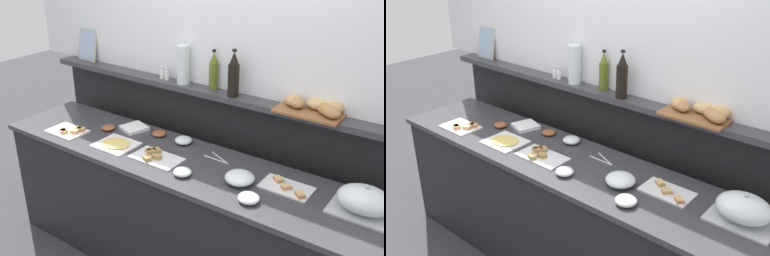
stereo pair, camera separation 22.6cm
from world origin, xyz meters
The scene contains 23 objects.
ground_plane centered at (0.00, 0.60, 0.00)m, with size 12.00×12.00×0.00m, color #38383D.
buffet_counter centered at (0.00, 0.00, 0.45)m, with size 2.76×0.62×0.91m.
back_ledge_unit centered at (0.00, 0.49, 0.66)m, with size 3.00×0.22×1.26m.
sandwich_platter_rear centered at (-0.13, -0.08, 0.92)m, with size 0.33×0.19×0.04m.
sandwich_platter_side centered at (0.73, 0.07, 0.92)m, with size 0.29×0.18×0.04m.
sandwich_platter_front centered at (-0.90, -0.13, 0.92)m, with size 0.28×0.20×0.04m.
cold_cuts_platter centered at (-0.46, -0.09, 0.92)m, with size 0.27×0.24×0.02m.
serving_cloche centered at (1.15, 0.08, 0.98)m, with size 0.34×0.24×0.17m.
glass_bowl_large centered at (0.61, -0.17, 0.93)m, with size 0.12×0.12×0.05m.
glass_bowl_medium centered at (-0.11, 0.20, 0.93)m, with size 0.12×0.12×0.05m.
glass_bowl_small centered at (0.47, -0.03, 0.94)m, with size 0.18×0.18×0.07m.
glass_bowl_extra centered at (0.15, -0.15, 0.93)m, with size 0.11×0.11×0.04m.
condiment_bowl_cream centered at (-0.32, 0.20, 0.92)m, with size 0.10×0.10×0.04m, color brown.
condiment_bowl_teal centered at (-0.69, 0.06, 0.92)m, with size 0.10×0.10×0.03m, color brown.
serving_tongs centered at (0.22, 0.14, 0.91)m, with size 0.19×0.09×0.01m.
napkin_stack centered at (-0.54, 0.18, 0.92)m, with size 0.17×0.17×0.02m, color white.
wine_bottle_dark centered at (0.16, 0.39, 1.40)m, with size 0.08×0.08×0.32m.
olive_oil_bottle centered at (-0.02, 0.44, 1.38)m, with size 0.06×0.06×0.28m.
salt_shaker centered at (-0.45, 0.41, 1.30)m, with size 0.03×0.03×0.09m.
pepper_shaker centered at (-0.41, 0.41, 1.30)m, with size 0.03×0.03×0.09m.
bread_basket centered at (0.73, 0.42, 1.30)m, with size 0.42×0.26×0.08m.
framed_picture centered at (-1.27, 0.45, 1.39)m, with size 0.19×0.07×0.27m.
water_carafe centered at (-0.26, 0.41, 1.39)m, with size 0.09×0.09×0.28m, color silver.
Camera 2 is at (1.72, -1.89, 2.27)m, focal length 41.67 mm.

